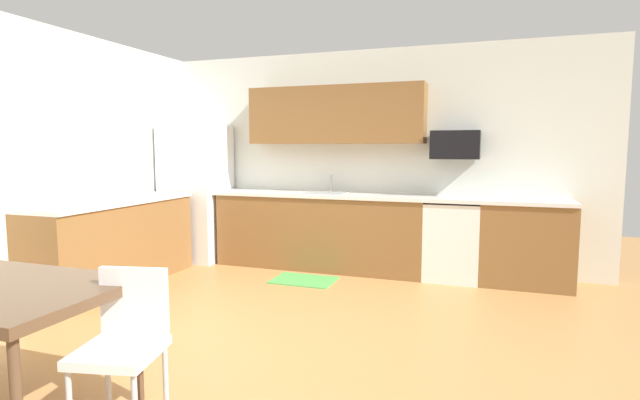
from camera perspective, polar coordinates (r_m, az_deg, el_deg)
ground_plane at (r=4.02m, az=-4.89°, el=-15.82°), size 12.00×12.00×0.00m
wall_back at (r=6.24m, az=5.02°, el=4.72°), size 5.80×0.10×2.70m
wall_left at (r=5.39m, az=-31.75°, el=3.62°), size 0.10×5.80×2.70m
cabinet_run_back at (r=6.12m, az=0.02°, el=-3.75°), size 2.60×0.60×0.90m
cabinet_run_back_right at (r=5.80m, az=22.83°, el=-4.78°), size 0.95×0.60×0.90m
cabinet_run_left at (r=5.78m, az=-22.86°, el=-4.83°), size 0.60×2.00×0.90m
countertop_back at (r=5.93m, az=4.15°, el=0.49°), size 4.80×0.64×0.04m
countertop_left at (r=5.71m, az=-23.05°, el=-0.19°), size 0.64×2.00×0.04m
upper_cabinets_back at (r=6.12m, az=1.79°, el=9.87°), size 2.20×0.34×0.70m
refrigerator at (r=6.76m, az=-14.18°, el=0.79°), size 0.76×0.70×1.79m
oven_range at (r=5.80m, az=15.14°, el=-4.46°), size 0.60×0.60×0.91m
microwave at (r=5.81m, az=15.51°, el=6.21°), size 0.54×0.36×0.32m
sink_basin at (r=6.04m, az=0.78°, el=0.23°), size 0.48×0.40×0.14m
sink_faucet at (r=6.19m, az=1.31°, el=1.86°), size 0.02×0.02×0.24m
chair_near_table at (r=2.87m, az=-21.77°, el=-14.56°), size 0.48×0.48×0.85m
floor_mat at (r=5.61m, az=-1.89°, el=-9.31°), size 0.70×0.50×0.01m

